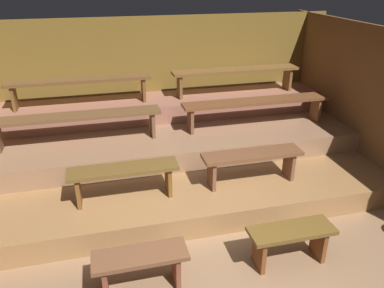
% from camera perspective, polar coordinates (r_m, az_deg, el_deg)
% --- Properties ---
extents(ground, '(6.65, 5.10, 0.08)m').
position_cam_1_polar(ground, '(5.68, -1.23, -7.80)').
color(ground, '#8B684A').
extents(wall_back, '(6.65, 0.06, 2.28)m').
position_cam_1_polar(wall_back, '(7.18, -5.27, 9.53)').
color(wall_back, brown).
rests_on(wall_back, ground).
extents(wall_right, '(0.06, 5.10, 2.28)m').
position_cam_1_polar(wall_right, '(6.42, 25.41, 5.37)').
color(wall_right, brown).
rests_on(wall_right, ground).
extents(platform_lower, '(5.85, 3.20, 0.31)m').
position_cam_1_polar(platform_lower, '(6.04, -2.42, -3.50)').
color(platform_lower, '#976B40').
rests_on(platform_lower, ground).
extents(platform_middle, '(5.85, 2.07, 0.31)m').
position_cam_1_polar(platform_middle, '(6.41, -3.50, 1.30)').
color(platform_middle, '#926B4C').
rests_on(platform_middle, platform_lower).
extents(platform_upper, '(5.85, 0.93, 0.31)m').
position_cam_1_polar(platform_upper, '(6.82, -4.48, 5.56)').
color(platform_upper, '#98614E').
rests_on(platform_upper, platform_middle).
extents(bench_floor_left, '(0.95, 0.34, 0.45)m').
position_cam_1_polar(bench_floor_left, '(4.03, -7.73, -17.30)').
color(bench_floor_left, brown).
rests_on(bench_floor_left, ground).
extents(bench_floor_right, '(0.95, 0.34, 0.45)m').
position_cam_1_polar(bench_floor_right, '(4.43, 14.60, -13.42)').
color(bench_floor_right, brown).
rests_on(bench_floor_right, ground).
extents(bench_lower_left, '(1.38, 0.34, 0.45)m').
position_cam_1_polar(bench_lower_left, '(4.87, -10.22, -4.52)').
color(bench_lower_left, brown).
rests_on(bench_lower_left, platform_lower).
extents(bench_lower_right, '(1.38, 0.34, 0.45)m').
position_cam_1_polar(bench_lower_right, '(5.23, 8.99, -2.28)').
color(bench_lower_right, brown).
rests_on(bench_lower_right, platform_lower).
extents(bench_middle_left, '(2.46, 0.34, 0.45)m').
position_cam_1_polar(bench_middle_left, '(5.86, -16.84, 3.59)').
color(bench_middle_left, brown).
rests_on(bench_middle_left, platform_middle).
extents(bench_middle_right, '(2.46, 0.34, 0.45)m').
position_cam_1_polar(bench_middle_right, '(6.35, 9.61, 5.93)').
color(bench_middle_right, brown).
rests_on(bench_middle_right, platform_middle).
extents(bench_upper_left, '(2.32, 0.34, 0.45)m').
position_cam_1_polar(bench_upper_left, '(6.58, -16.49, 8.77)').
color(bench_upper_left, brown).
rests_on(bench_upper_left, platform_upper).
extents(bench_upper_right, '(2.32, 0.34, 0.45)m').
position_cam_1_polar(bench_upper_right, '(7.00, 6.58, 10.53)').
color(bench_upper_right, brown).
rests_on(bench_upper_right, platform_upper).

